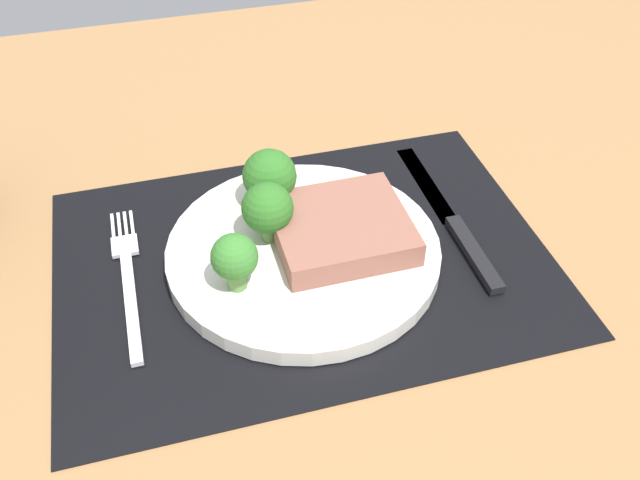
# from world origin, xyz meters

# --- Properties ---
(ground_plane) EXTENTS (1.40, 1.10, 0.03)m
(ground_plane) POSITION_xyz_m (0.00, 0.00, -0.01)
(ground_plane) COLOR #996D42
(placemat) EXTENTS (0.45, 0.32, 0.00)m
(placemat) POSITION_xyz_m (0.00, 0.00, 0.00)
(placemat) COLOR black
(placemat) RESTS_ON ground_plane
(plate) EXTENTS (0.25, 0.25, 0.02)m
(plate) POSITION_xyz_m (0.00, 0.00, 0.01)
(plate) COLOR silver
(plate) RESTS_ON placemat
(steak) EXTENTS (0.12, 0.11, 0.02)m
(steak) POSITION_xyz_m (0.03, -0.00, 0.03)
(steak) COLOR #8C5647
(steak) RESTS_ON plate
(broccoli_near_fork) EXTENTS (0.04, 0.04, 0.05)m
(broccoli_near_fork) POSITION_xyz_m (-0.07, -0.03, 0.05)
(broccoli_near_fork) COLOR #5B8942
(broccoli_near_fork) RESTS_ON plate
(broccoli_back_left) EXTENTS (0.05, 0.05, 0.06)m
(broccoli_back_left) POSITION_xyz_m (-0.03, 0.02, 0.05)
(broccoli_back_left) COLOR #5B8942
(broccoli_back_left) RESTS_ON plate
(broccoli_center) EXTENTS (0.05, 0.05, 0.06)m
(broccoli_center) POSITION_xyz_m (-0.02, 0.07, 0.05)
(broccoli_center) COLOR #6B994C
(broccoli_center) RESTS_ON plate
(fork) EXTENTS (0.02, 0.19, 0.01)m
(fork) POSITION_xyz_m (-0.16, 0.01, 0.01)
(fork) COLOR silver
(fork) RESTS_ON placemat
(knife) EXTENTS (0.02, 0.23, 0.01)m
(knife) POSITION_xyz_m (0.15, 0.01, 0.01)
(knife) COLOR black
(knife) RESTS_ON placemat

